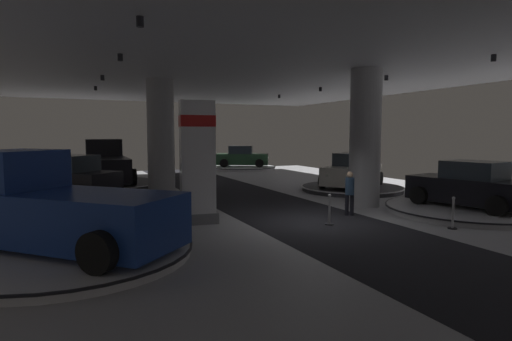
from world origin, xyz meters
name	(u,v)px	position (x,y,z in m)	size (l,w,h in m)	color
ground	(315,223)	(0.00, 0.00, -0.02)	(24.00, 44.00, 0.06)	#B2B2B7
ceiling_with_spotlights	(318,52)	(0.00, 0.00, 5.55)	(24.00, 44.00, 0.39)	silver
column_left	(161,138)	(-3.41, 8.26, 2.75)	(1.27, 1.27, 5.50)	#ADADB2
column_right	(365,138)	(3.49, 1.86, 2.75)	(1.24, 1.24, 5.50)	#ADADB2
brand_sign_pylon	(198,160)	(-3.60, 1.46, 2.07)	(1.33, 0.78, 3.99)	slate
display_platform_near_right	(468,209)	(6.09, -0.92, 0.13)	(5.95, 5.95, 0.23)	#B7B7BC
display_car_near_right	(470,186)	(6.10, -0.95, 0.99)	(2.87, 4.47, 1.71)	black
display_platform_mid_right	(352,188)	(5.83, 5.72, 0.14)	(5.19, 5.19, 0.24)	#333338
display_car_mid_right	(352,171)	(5.86, 5.74, 1.01)	(4.51, 3.78, 1.71)	silver
display_platform_mid_left	(67,201)	(-7.55, 6.76, 0.20)	(5.47, 5.47, 0.37)	silver
display_car_mid_left	(67,178)	(-7.53, 6.73, 1.14)	(4.26, 4.22, 1.71)	black
display_platform_far_left	(107,185)	(-5.64, 11.91, 0.18)	(5.68, 5.68, 0.33)	#333338
pickup_truck_far_left	(106,165)	(-5.64, 12.23, 1.27)	(2.69, 5.33, 2.30)	black
display_platform_near_left	(71,253)	(-7.41, -1.01, 0.13)	(5.68, 5.68, 0.23)	silver
pickup_truck_near_left	(59,209)	(-7.64, -0.79, 1.16)	(5.22, 5.24, 2.30)	navy
display_platform_deep_right	(243,168)	(5.61, 19.95, 0.14)	(5.44, 5.44, 0.25)	silver
display_car_deep_right	(242,157)	(5.58, 19.97, 1.01)	(4.56, 3.60, 1.71)	#2D5638
visitor_walking_near	(350,190)	(1.73, 0.47, 0.91)	(0.32, 0.32, 1.59)	black
stanchion_a	(329,213)	(0.19, -0.52, 0.37)	(0.28, 0.28, 1.01)	#333338
stanchion_b	(453,217)	(3.34, -2.56, 0.37)	(0.28, 0.28, 1.01)	#333338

